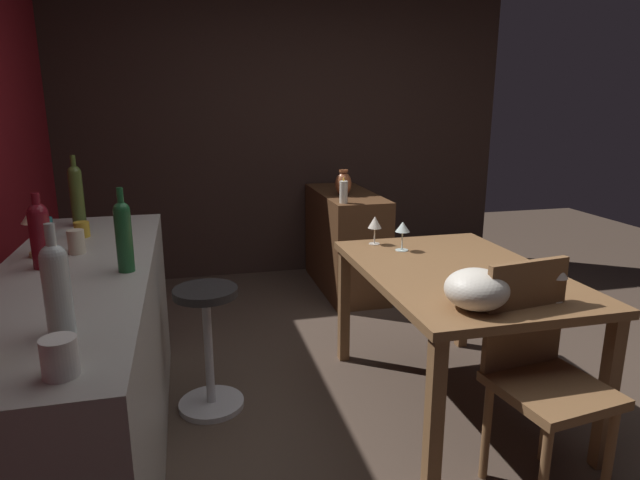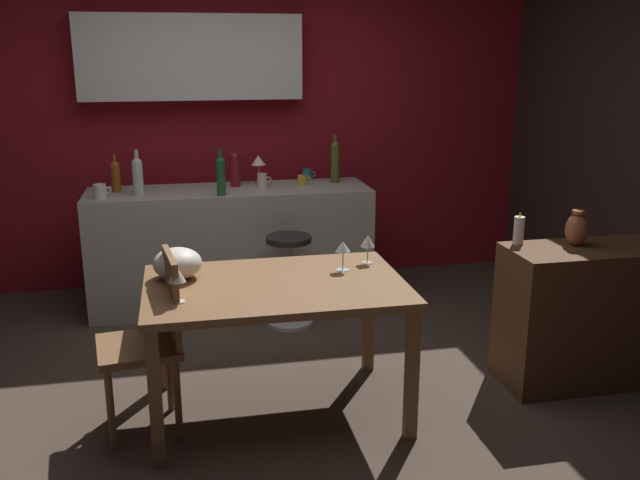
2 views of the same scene
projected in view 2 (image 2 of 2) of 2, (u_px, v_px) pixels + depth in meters
ground_plane at (267, 388)px, 4.02m from camera, size 9.00×9.00×0.00m
wall_kitchen_back at (223, 113)px, 5.59m from camera, size 5.20×0.33×2.60m
dining_table at (275, 298)px, 3.59m from camera, size 1.34×0.90×0.74m
kitchen_counter at (231, 247)px, 5.27m from camera, size 2.10×0.60×0.90m
sideboard_cabinet at (595, 314)px, 4.04m from camera, size 1.10×0.44×0.82m
chair_near_window at (152, 336)px, 3.47m from camera, size 0.45×0.45×0.93m
bar_stool at (289, 278)px, 4.88m from camera, size 0.34×0.34×0.65m
wine_glass_left at (343, 248)px, 3.74m from camera, size 0.08×0.08×0.16m
wine_glass_right at (177, 275)px, 3.26m from camera, size 0.08×0.08×0.18m
wine_glass_center at (368, 242)px, 3.87m from camera, size 0.08×0.08×0.17m
fruit_bowl at (177, 263)px, 3.62m from camera, size 0.26×0.26×0.16m
wine_bottle_clear at (138, 175)px, 4.90m from camera, size 0.07×0.07×0.33m
wine_bottle_green at (221, 174)px, 4.89m from camera, size 0.06×0.06×0.33m
wine_bottle_amber at (115, 175)px, 5.02m from camera, size 0.07×0.07×0.27m
wine_bottle_ruby at (235, 167)px, 5.23m from camera, size 0.08×0.08×0.30m
wine_bottle_olive at (335, 160)px, 5.37m from camera, size 0.07×0.07×0.37m
cup_mustard at (303, 180)px, 5.30m from camera, size 0.11×0.07×0.08m
cup_teal at (307, 175)px, 5.48m from camera, size 0.11×0.07×0.09m
cup_cream at (262, 180)px, 5.20m from camera, size 0.11×0.07×0.11m
cup_white at (100, 191)px, 4.83m from camera, size 0.12×0.09×0.10m
counter_lamp at (258, 163)px, 5.31m from camera, size 0.11×0.11×0.22m
pillar_candle_tall at (519, 230)px, 3.96m from camera, size 0.06×0.06×0.19m
vase_copper at (577, 229)px, 3.94m from camera, size 0.13×0.13×0.21m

